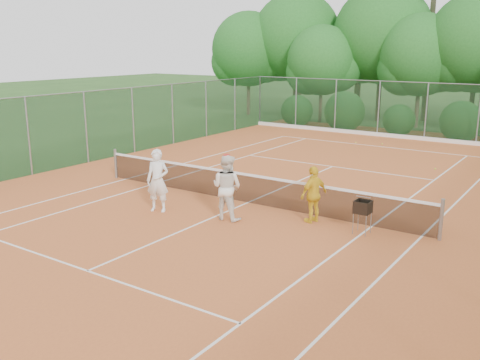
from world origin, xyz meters
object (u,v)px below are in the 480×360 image
(player_yellow, at_px, (314,194))
(ball_hopper, at_px, (363,208))
(player_white, at_px, (158,181))
(player_center_grp, at_px, (227,187))

(player_yellow, bearing_deg, ball_hopper, 102.34)
(ball_hopper, bearing_deg, player_yellow, 150.65)
(player_white, distance_m, player_center_grp, 2.22)
(player_yellow, relative_size, ball_hopper, 1.78)
(player_center_grp, xyz_separation_m, ball_hopper, (3.68, 1.01, -0.23))
(player_white, distance_m, ball_hopper, 6.04)
(ball_hopper, bearing_deg, player_white, 171.09)
(player_center_grp, relative_size, ball_hopper, 2.11)
(player_white, distance_m, player_yellow, 4.64)
(player_white, height_order, player_center_grp, player_center_grp)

